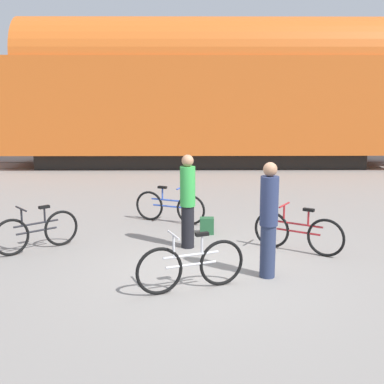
{
  "coord_description": "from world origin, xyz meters",
  "views": [
    {
      "loc": [
        -0.48,
        -8.38,
        3.04
      ],
      "look_at": [
        -0.39,
        1.03,
        1.1
      ],
      "focal_mm": 50.0,
      "sensor_mm": 36.0,
      "label": 1
    }
  ],
  "objects_px": {
    "bicycle_silver": "(191,265)",
    "person_in_navy": "(269,219)",
    "bicycle_black": "(37,231)",
    "person_in_green": "(188,200)",
    "bicycle_maroon": "(298,232)",
    "backpack": "(207,226)",
    "bicycle_blue": "(170,207)",
    "freight_train": "(200,89)"
  },
  "relations": [
    {
      "from": "person_in_green",
      "to": "backpack",
      "type": "bearing_deg",
      "value": 148.25
    },
    {
      "from": "person_in_green",
      "to": "backpack",
      "type": "relative_size",
      "value": 5.15
    },
    {
      "from": "bicycle_silver",
      "to": "person_in_navy",
      "type": "bearing_deg",
      "value": 23.72
    },
    {
      "from": "bicycle_silver",
      "to": "person_in_green",
      "type": "height_order",
      "value": "person_in_green"
    },
    {
      "from": "person_in_green",
      "to": "bicycle_maroon",
      "type": "bearing_deg",
      "value": 73.54
    },
    {
      "from": "bicycle_black",
      "to": "backpack",
      "type": "relative_size",
      "value": 3.85
    },
    {
      "from": "freight_train",
      "to": "bicycle_silver",
      "type": "distance_m",
      "value": 12.37
    },
    {
      "from": "bicycle_blue",
      "to": "backpack",
      "type": "height_order",
      "value": "bicycle_blue"
    },
    {
      "from": "person_in_green",
      "to": "bicycle_blue",
      "type": "bearing_deg",
      "value": -176.06
    },
    {
      "from": "bicycle_black",
      "to": "freight_train",
      "type": "bearing_deg",
      "value": 72.4
    },
    {
      "from": "person_in_navy",
      "to": "bicycle_black",
      "type": "bearing_deg",
      "value": 58.45
    },
    {
      "from": "bicycle_silver",
      "to": "bicycle_black",
      "type": "bearing_deg",
      "value": 145.58
    },
    {
      "from": "freight_train",
      "to": "bicycle_blue",
      "type": "relative_size",
      "value": 28.75
    },
    {
      "from": "bicycle_maroon",
      "to": "person_in_green",
      "type": "distance_m",
      "value": 2.09
    },
    {
      "from": "person_in_navy",
      "to": "bicycle_maroon",
      "type": "bearing_deg",
      "value": -42.79
    },
    {
      "from": "bicycle_blue",
      "to": "backpack",
      "type": "relative_size",
      "value": 4.56
    },
    {
      "from": "person_in_navy",
      "to": "backpack",
      "type": "xyz_separation_m",
      "value": [
        -0.87,
        2.45,
        -0.78
      ]
    },
    {
      "from": "bicycle_blue",
      "to": "bicycle_maroon",
      "type": "distance_m",
      "value": 3.19
    },
    {
      "from": "bicycle_black",
      "to": "bicycle_maroon",
      "type": "height_order",
      "value": "bicycle_maroon"
    },
    {
      "from": "person_in_navy",
      "to": "person_in_green",
      "type": "relative_size",
      "value": 1.05
    },
    {
      "from": "bicycle_blue",
      "to": "backpack",
      "type": "xyz_separation_m",
      "value": [
        0.78,
        -0.92,
        -0.18
      ]
    },
    {
      "from": "bicycle_black",
      "to": "bicycle_silver",
      "type": "relative_size",
      "value": 0.81
    },
    {
      "from": "bicycle_silver",
      "to": "bicycle_maroon",
      "type": "bearing_deg",
      "value": 42.63
    },
    {
      "from": "freight_train",
      "to": "bicycle_blue",
      "type": "bearing_deg",
      "value": -95.99
    },
    {
      "from": "person_in_green",
      "to": "person_in_navy",
      "type": "bearing_deg",
      "value": 30.85
    },
    {
      "from": "freight_train",
      "to": "bicycle_maroon",
      "type": "bearing_deg",
      "value": -81.57
    },
    {
      "from": "person_in_green",
      "to": "bicycle_silver",
      "type": "bearing_deg",
      "value": -6.93
    },
    {
      "from": "freight_train",
      "to": "person_in_green",
      "type": "xyz_separation_m",
      "value": [
        -0.47,
        -10.04,
        -1.88
      ]
    },
    {
      "from": "bicycle_maroon",
      "to": "person_in_green",
      "type": "relative_size",
      "value": 0.85
    },
    {
      "from": "freight_train",
      "to": "backpack",
      "type": "relative_size",
      "value": 131.19
    },
    {
      "from": "bicycle_black",
      "to": "bicycle_silver",
      "type": "bearing_deg",
      "value": -34.42
    },
    {
      "from": "person_in_navy",
      "to": "bicycle_silver",
      "type": "bearing_deg",
      "value": 101.25
    },
    {
      "from": "person_in_navy",
      "to": "freight_train",
      "type": "bearing_deg",
      "value": -8.57
    },
    {
      "from": "bicycle_silver",
      "to": "backpack",
      "type": "height_order",
      "value": "bicycle_silver"
    },
    {
      "from": "bicycle_blue",
      "to": "person_in_navy",
      "type": "distance_m",
      "value": 3.8
    },
    {
      "from": "bicycle_black",
      "to": "person_in_green",
      "type": "distance_m",
      "value": 2.82
    },
    {
      "from": "backpack",
      "to": "bicycle_blue",
      "type": "bearing_deg",
      "value": 130.36
    },
    {
      "from": "bicycle_maroon",
      "to": "person_in_navy",
      "type": "xyz_separation_m",
      "value": [
        -0.74,
        -1.27,
        0.58
      ]
    },
    {
      "from": "bicycle_maroon",
      "to": "person_in_navy",
      "type": "distance_m",
      "value": 1.58
    },
    {
      "from": "freight_train",
      "to": "backpack",
      "type": "bearing_deg",
      "value": -90.51
    },
    {
      "from": "bicycle_silver",
      "to": "person_in_navy",
      "type": "relative_size",
      "value": 0.87
    },
    {
      "from": "backpack",
      "to": "freight_train",
      "type": "bearing_deg",
      "value": 89.49
    }
  ]
}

